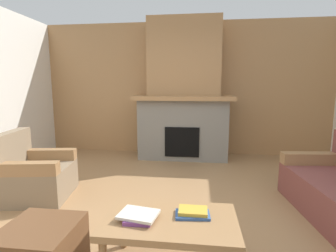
{
  "coord_description": "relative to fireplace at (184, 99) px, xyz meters",
  "views": [
    {
      "loc": [
        0.31,
        -2.41,
        1.41
      ],
      "look_at": [
        -0.13,
        1.15,
        0.85
      ],
      "focal_mm": 27.31,
      "sensor_mm": 36.0,
      "label": 1
    }
  ],
  "objects": [
    {
      "name": "armchair",
      "position": [
        -1.76,
        -2.15,
        -0.87
      ],
      "size": [
        0.87,
        0.87,
        0.85
      ],
      "color": "#847056",
      "rests_on": "ground"
    },
    {
      "name": "book_stack_near_edge",
      "position": [
        -0.12,
        -3.31,
        -0.71
      ],
      "size": [
        0.31,
        0.25,
        0.05
      ],
      "color": "#7A3D84",
      "rests_on": "coffee_table"
    },
    {
      "name": "coffee_table",
      "position": [
        0.11,
        -3.26,
        -0.79
      ],
      "size": [
        1.0,
        0.6,
        0.43
      ],
      "color": "#997047",
      "rests_on": "ground"
    },
    {
      "name": "fireplace",
      "position": [
        0.0,
        0.0,
        0.0
      ],
      "size": [
        1.9,
        0.82,
        2.7
      ],
      "color": "gray",
      "rests_on": "ground"
    },
    {
      "name": "wall_back_wood_panel",
      "position": [
        0.0,
        0.38,
        0.19
      ],
      "size": [
        6.0,
        0.12,
        2.7
      ],
      "primitive_type": "cube",
      "color": "#A87A4C",
      "rests_on": "ground"
    },
    {
      "name": "ottoman",
      "position": [
        -0.84,
        -3.44,
        -0.96
      ],
      "size": [
        0.52,
        0.52,
        0.4
      ],
      "primitive_type": "cube",
      "color": "brown",
      "rests_on": "ground"
    },
    {
      "name": "book_stack_center",
      "position": [
        0.27,
        -3.2,
        -0.71
      ],
      "size": [
        0.27,
        0.18,
        0.05
      ],
      "color": "#335699",
      "rests_on": "coffee_table"
    },
    {
      "name": "ground",
      "position": [
        0.0,
        -2.62,
        -1.16
      ],
      "size": [
        9.0,
        9.0,
        0.0
      ],
      "primitive_type": "plane",
      "color": "#9E754C"
    }
  ]
}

